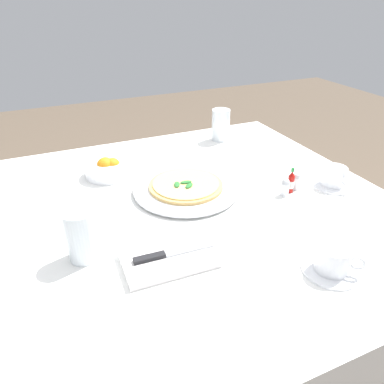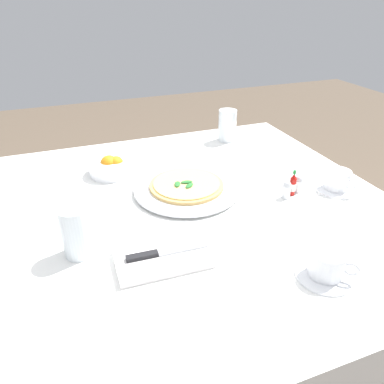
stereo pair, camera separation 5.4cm
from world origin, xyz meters
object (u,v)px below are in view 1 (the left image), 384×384
object	(u,v)px
coffee_cup_near_left	(333,261)
dinner_knife	(170,253)
water_glass_right_edge	(221,127)
pepper_shaker	(285,188)
coffee_cup_center_back	(334,178)
water_glass_back_corner	(82,238)
pizza_plate	(187,188)
pizza	(187,185)
napkin_folded	(169,258)
hot_sauce_bottle	(291,182)
salt_shaker	(296,182)
citrus_bowl	(108,169)

from	to	relation	value
coffee_cup_near_left	dinner_knife	world-z (taller)	coffee_cup_near_left
dinner_knife	coffee_cup_near_left	bearing A→B (deg)	-26.59
water_glass_right_edge	pepper_shaker	size ratio (longest dim) A/B	2.29
coffee_cup_center_back	water_glass_back_corner	xyz separation A→B (m)	(-0.80, -0.04, 0.03)
pizza_plate	pizza	distance (m)	0.01
napkin_folded	hot_sauce_bottle	world-z (taller)	hot_sauce_bottle
salt_shaker	citrus_bowl	bearing A→B (deg)	147.56
pizza_plate	water_glass_back_corner	bearing A→B (deg)	-150.56
pepper_shaker	pizza_plate	bearing A→B (deg)	151.96
pizza_plate	water_glass_back_corner	distance (m)	0.41
coffee_cup_center_back	salt_shaker	world-z (taller)	coffee_cup_center_back
coffee_cup_near_left	coffee_cup_center_back	xyz separation A→B (m)	(0.29, 0.32, -0.00)
citrus_bowl	pepper_shaker	distance (m)	0.59
pizza	hot_sauce_bottle	xyz separation A→B (m)	(0.29, -0.13, 0.01)
napkin_folded	water_glass_back_corner	bearing A→B (deg)	153.92
pizza_plate	pepper_shaker	xyz separation A→B (m)	(0.27, -0.14, 0.01)
pizza	salt_shaker	distance (m)	0.35
pizza	salt_shaker	xyz separation A→B (m)	(0.32, -0.12, 0.00)
pepper_shaker	coffee_cup_center_back	bearing A→B (deg)	-4.59
pizza_plate	dinner_knife	xyz separation A→B (m)	(-0.17, -0.29, 0.01)
citrus_bowl	pepper_shaker	size ratio (longest dim) A/B	2.67
coffee_cup_center_back	water_glass_back_corner	bearing A→B (deg)	-177.00
salt_shaker	coffee_cup_center_back	bearing A→B (deg)	-15.70
dinner_knife	hot_sauce_bottle	world-z (taller)	hot_sauce_bottle
water_glass_back_corner	dinner_knife	size ratio (longest dim) A/B	0.66
hot_sauce_bottle	pepper_shaker	world-z (taller)	hot_sauce_bottle
pizza	hot_sauce_bottle	size ratio (longest dim) A/B	2.80
coffee_cup_near_left	pepper_shaker	world-z (taller)	coffee_cup_near_left
pizza	napkin_folded	bearing A→B (deg)	-120.22
pizza_plate	napkin_folded	size ratio (longest dim) A/B	1.47
pizza_plate	citrus_bowl	size ratio (longest dim) A/B	2.20
water_glass_back_corner	pizza	bearing A→B (deg)	29.44
dinner_knife	salt_shaker	xyz separation A→B (m)	(0.49, 0.17, 0.00)
water_glass_right_edge	citrus_bowl	bearing A→B (deg)	-163.99
pizza	dinner_knife	bearing A→B (deg)	-119.80
pizza_plate	dinner_knife	bearing A→B (deg)	-119.83
coffee_cup_center_back	hot_sauce_bottle	world-z (taller)	hot_sauce_bottle
coffee_cup_near_left	pepper_shaker	bearing A→B (deg)	71.07
pepper_shaker	salt_shaker	bearing A→B (deg)	19.65
coffee_cup_center_back	citrus_bowl	world-z (taller)	same
dinner_knife	pizza_plate	bearing A→B (deg)	62.77
coffee_cup_center_back	water_glass_back_corner	world-z (taller)	water_glass_back_corner
pizza	pepper_shaker	distance (m)	0.30
coffee_cup_near_left	hot_sauce_bottle	distance (m)	0.37
citrus_bowl	napkin_folded	bearing A→B (deg)	-86.36
dinner_knife	citrus_bowl	size ratio (longest dim) A/B	1.30
hot_sauce_bottle	water_glass_right_edge	bearing A→B (deg)	88.98
pizza	salt_shaker	size ratio (longest dim) A/B	4.13
water_glass_back_corner	dinner_knife	bearing A→B (deg)	-27.61
citrus_bowl	water_glass_right_edge	bearing A→B (deg)	16.01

